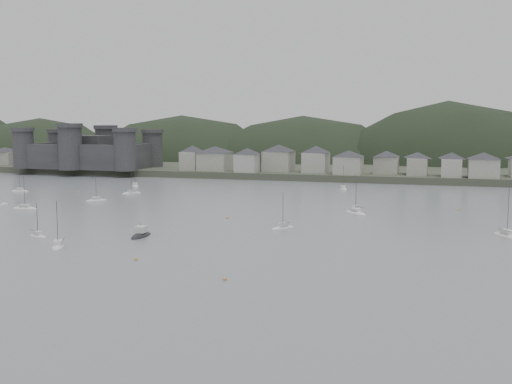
% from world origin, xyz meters
% --- Properties ---
extents(ground, '(900.00, 900.00, 0.00)m').
position_xyz_m(ground, '(0.00, 0.00, 0.00)').
color(ground, slate).
rests_on(ground, ground).
extents(far_shore_land, '(900.00, 250.00, 3.00)m').
position_xyz_m(far_shore_land, '(0.00, 295.00, 1.50)').
color(far_shore_land, '#383D2D').
rests_on(far_shore_land, ground).
extents(forested_ridge, '(851.55, 103.94, 102.57)m').
position_xyz_m(forested_ridge, '(4.83, 269.40, -11.28)').
color(forested_ridge, black).
rests_on(forested_ridge, ground).
extents(castle, '(66.00, 43.00, 20.00)m').
position_xyz_m(castle, '(-120.00, 179.80, 10.96)').
color(castle, '#313134').
rests_on(castle, far_shore_land).
extents(waterfront_town, '(451.48, 28.46, 12.92)m').
position_xyz_m(waterfront_town, '(50.59, 183.34, 8.66)').
color(waterfront_town, gray).
rests_on(waterfront_town, far_shore_land).
extents(moored_fleet, '(264.79, 171.36, 13.73)m').
position_xyz_m(moored_fleet, '(-12.41, 66.63, 0.18)').
color(moored_fleet, silver).
rests_on(moored_fleet, ground).
extents(motor_launch_far, '(3.35, 8.21, 3.92)m').
position_xyz_m(motor_launch_far, '(-14.07, 34.24, 0.29)').
color(motor_launch_far, black).
rests_on(motor_launch_far, ground).
extents(mooring_buoys, '(131.75, 101.48, 0.70)m').
position_xyz_m(mooring_buoys, '(-14.78, 48.37, 0.15)').
color(mooring_buoys, gold).
rests_on(mooring_buoys, ground).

